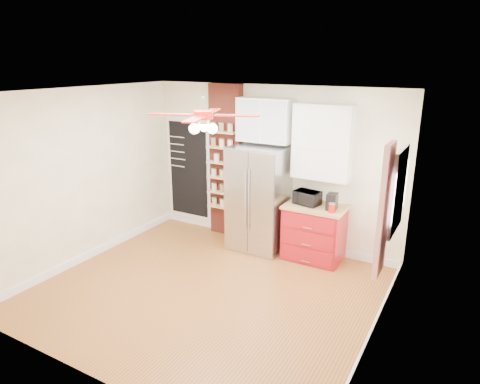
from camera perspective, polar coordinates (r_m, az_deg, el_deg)
The scene contains 21 objects.
floor at distance 6.14m, azimuth -4.32°, elevation -12.93°, with size 4.50×4.50×0.00m, color #976326.
ceiling at distance 5.32m, azimuth -4.98°, elevation 13.10°, with size 4.50×4.50×0.00m, color white.
wall_back at distance 7.26m, azimuth 4.23°, elevation 3.41°, with size 4.50×0.02×2.70m, color #FFF4CD.
wall_front at distance 4.20m, azimuth -20.20°, elevation -8.18°, with size 4.50×0.02×2.70m, color #FFF4CD.
wall_left at distance 7.05m, azimuth -19.98°, elevation 1.99°, with size 0.02×4.00×2.70m, color #FFF4CD.
wall_right at distance 4.77m, azimuth 18.51°, elevation -4.94°, with size 0.02×4.00×2.70m, color #FFF4CD.
chalkboard at distance 8.14m, azimuth -6.80°, elevation 3.03°, with size 0.95×0.05×1.95m.
brick_pillar at distance 7.58m, azimuth -1.85°, elevation 4.04°, with size 0.60×0.16×2.70m, color maroon.
fridge at distance 7.09m, azimuth 2.50°, elevation -0.89°, with size 0.90×0.70×1.75m, color #AAA9AE.
upper_glass_cabinet at distance 6.98m, azimuth 3.38°, elevation 9.56°, with size 0.90×0.35×0.70m, color white.
red_cabinet at distance 6.92m, azimuth 9.84°, elevation -5.32°, with size 0.94×0.64×0.90m.
upper_shelf_unit at distance 6.68m, azimuth 10.96°, elevation 6.54°, with size 0.90×0.30×1.15m, color white.
window at distance 5.55m, azimuth 20.39°, elevation 0.15°, with size 0.04×0.75×1.05m, color white.
curtain at distance 5.07m, azimuth 18.65°, elevation -2.43°, with size 0.06×0.40×1.55m, color red.
ceiling_fan at distance 5.35m, azimuth -4.90°, elevation 10.15°, with size 1.40×1.40×0.44m.
toaster_oven at distance 6.78m, azimuth 8.92°, elevation -0.76°, with size 0.39×0.27×0.22m, color black.
coffee_maker at distance 6.61m, azimuth 12.16°, elevation -1.26°, with size 0.15×0.20×0.25m, color black.
canister_left at distance 6.49m, azimuth 12.13°, elevation -2.15°, with size 0.09×0.09×0.13m, color red.
canister_right at distance 6.70m, azimuth 12.46°, elevation -1.55°, with size 0.11×0.11×0.14m, color #B20929.
pantry_jar_oats at distance 7.48m, azimuth -3.13°, elevation 4.57°, with size 0.10×0.10×0.14m, color beige.
pantry_jar_beans at distance 7.35m, azimuth -1.49°, elevation 4.28°, with size 0.09×0.09×0.12m, color brown.
Camera 1 is at (3.00, -4.38, 3.07)m, focal length 32.00 mm.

